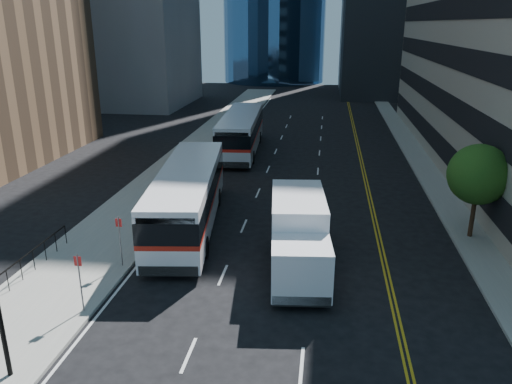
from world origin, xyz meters
TOP-DOWN VIEW (x-y plane):
  - ground at (0.00, 0.00)m, footprint 160.00×160.00m
  - sidewalk_west at (-10.50, 25.00)m, footprint 5.00×90.00m
  - sidewalk_east at (9.00, 25.00)m, footprint 2.00×90.00m
  - street_tree at (9.00, 8.00)m, footprint 3.20×3.20m
  - bus_front at (-6.60, 7.49)m, footprint 4.61×13.66m
  - bus_rear at (-6.59, 25.41)m, footprint 3.74×13.66m
  - box_truck at (-0.07, 2.90)m, footprint 3.20×7.43m

SIDE VIEW (x-z plane):
  - ground at x=0.00m, z-range 0.00..0.00m
  - sidewalk_west at x=-10.50m, z-range 0.00..0.15m
  - sidewalk_east at x=9.00m, z-range 0.00..0.15m
  - box_truck at x=-0.07m, z-range 0.09..3.55m
  - bus_front at x=-6.60m, z-range 0.16..3.61m
  - bus_rear at x=-6.59m, z-range 0.16..3.64m
  - street_tree at x=9.00m, z-range 1.09..6.19m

